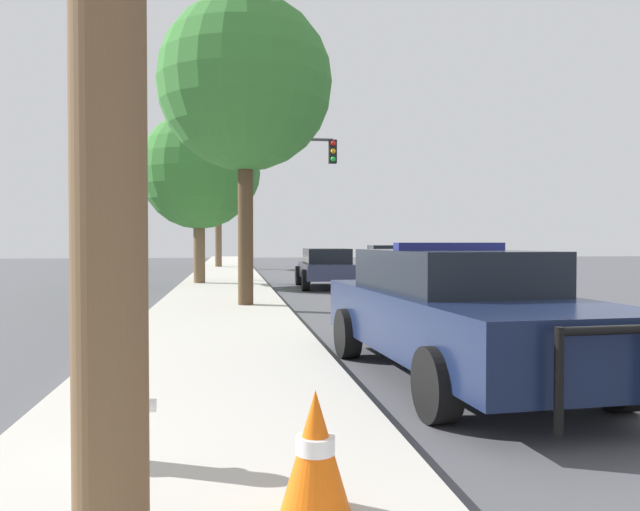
{
  "coord_description": "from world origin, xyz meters",
  "views": [
    {
      "loc": [
        -4.88,
        -5.95,
        1.59
      ],
      "look_at": [
        -1.04,
        20.58,
        0.98
      ],
      "focal_mm": 35.0,
      "sensor_mm": 36.0,
      "label": 1
    }
  ],
  "objects_px": {
    "car_background_midblock": "(326,267)",
    "fire_hydrant": "(115,402)",
    "police_car": "(456,311)",
    "tree_sidewalk_mid": "(199,171)",
    "car_background_oncoming": "(385,258)",
    "tree_sidewalk_near": "(245,84)",
    "traffic_cone": "(315,451)",
    "traffic_light": "(279,178)",
    "tree_sidewalk_far": "(218,173)"
  },
  "relations": [
    {
      "from": "car_background_midblock",
      "to": "traffic_cone",
      "type": "xyz_separation_m",
      "value": [
        -2.8,
        -17.75,
        -0.26
      ]
    },
    {
      "from": "police_car",
      "to": "car_background_oncoming",
      "type": "distance_m",
      "value": 23.94
    },
    {
      "from": "car_background_oncoming",
      "to": "tree_sidewalk_near",
      "type": "height_order",
      "value": "tree_sidewalk_near"
    },
    {
      "from": "police_car",
      "to": "tree_sidewalk_mid",
      "type": "distance_m",
      "value": 16.17
    },
    {
      "from": "fire_hydrant",
      "to": "tree_sidewalk_near",
      "type": "height_order",
      "value": "tree_sidewalk_near"
    },
    {
      "from": "traffic_light",
      "to": "car_background_midblock",
      "type": "bearing_deg",
      "value": -62.13
    },
    {
      "from": "tree_sidewalk_near",
      "to": "traffic_cone",
      "type": "relative_size",
      "value": 10.68
    },
    {
      "from": "police_car",
      "to": "traffic_cone",
      "type": "xyz_separation_m",
      "value": [
        -2.14,
        -3.59,
        -0.33
      ]
    },
    {
      "from": "fire_hydrant",
      "to": "car_background_midblock",
      "type": "height_order",
      "value": "car_background_midblock"
    },
    {
      "from": "traffic_light",
      "to": "tree_sidewalk_mid",
      "type": "bearing_deg",
      "value": -154.41
    },
    {
      "from": "traffic_light",
      "to": "traffic_cone",
      "type": "xyz_separation_m",
      "value": [
        -1.4,
        -20.39,
        -3.54
      ]
    },
    {
      "from": "tree_sidewalk_near",
      "to": "tree_sidewalk_far",
      "type": "bearing_deg",
      "value": 92.65
    },
    {
      "from": "fire_hydrant",
      "to": "car_background_oncoming",
      "type": "height_order",
      "value": "car_background_oncoming"
    },
    {
      "from": "police_car",
      "to": "tree_sidewalk_near",
      "type": "distance_m",
      "value": 9.03
    },
    {
      "from": "car_background_oncoming",
      "to": "tree_sidewalk_near",
      "type": "distance_m",
      "value": 18.0
    },
    {
      "from": "fire_hydrant",
      "to": "tree_sidewalk_near",
      "type": "relative_size",
      "value": 0.11
    },
    {
      "from": "car_background_midblock",
      "to": "fire_hydrant",
      "type": "bearing_deg",
      "value": -101.72
    },
    {
      "from": "traffic_light",
      "to": "tree_sidewalk_near",
      "type": "bearing_deg",
      "value": -99.21
    },
    {
      "from": "police_car",
      "to": "car_background_midblock",
      "type": "relative_size",
      "value": 1.18
    },
    {
      "from": "police_car",
      "to": "traffic_cone",
      "type": "bearing_deg",
      "value": 55.47
    },
    {
      "from": "car_background_midblock",
      "to": "tree_sidewalk_mid",
      "type": "relative_size",
      "value": 0.74
    },
    {
      "from": "car_background_oncoming",
      "to": "car_background_midblock",
      "type": "distance_m",
      "value": 10.23
    },
    {
      "from": "police_car",
      "to": "tree_sidewalk_near",
      "type": "bearing_deg",
      "value": -77.27
    },
    {
      "from": "traffic_cone",
      "to": "traffic_light",
      "type": "bearing_deg",
      "value": 86.07
    },
    {
      "from": "car_background_midblock",
      "to": "tree_sidewalk_near",
      "type": "xyz_separation_m",
      "value": [
        -2.89,
        -6.6,
        4.47
      ]
    },
    {
      "from": "traffic_light",
      "to": "tree_sidewalk_near",
      "type": "xyz_separation_m",
      "value": [
        -1.5,
        -9.24,
        1.19
      ]
    },
    {
      "from": "car_background_midblock",
      "to": "traffic_cone",
      "type": "distance_m",
      "value": 17.97
    },
    {
      "from": "car_background_oncoming",
      "to": "car_background_midblock",
      "type": "height_order",
      "value": "car_background_oncoming"
    },
    {
      "from": "car_background_midblock",
      "to": "tree_sidewalk_far",
      "type": "distance_m",
      "value": 16.62
    },
    {
      "from": "tree_sidewalk_far",
      "to": "tree_sidewalk_near",
      "type": "xyz_separation_m",
      "value": [
        1.02,
        -22.02,
        -0.33
      ]
    },
    {
      "from": "fire_hydrant",
      "to": "tree_sidewalk_near",
      "type": "xyz_separation_m",
      "value": [
        1.11,
        10.23,
        4.65
      ]
    },
    {
      "from": "tree_sidewalk_mid",
      "to": "tree_sidewalk_near",
      "type": "relative_size",
      "value": 0.85
    },
    {
      "from": "car_background_oncoming",
      "to": "tree_sidewalk_far",
      "type": "distance_m",
      "value": 11.42
    },
    {
      "from": "traffic_light",
      "to": "car_background_oncoming",
      "type": "height_order",
      "value": "traffic_light"
    },
    {
      "from": "tree_sidewalk_mid",
      "to": "tree_sidewalk_near",
      "type": "height_order",
      "value": "tree_sidewalk_near"
    },
    {
      "from": "fire_hydrant",
      "to": "tree_sidewalk_far",
      "type": "relative_size",
      "value": 0.1
    },
    {
      "from": "tree_sidewalk_near",
      "to": "tree_sidewalk_mid",
      "type": "bearing_deg",
      "value": 100.31
    },
    {
      "from": "police_car",
      "to": "tree_sidewalk_mid",
      "type": "xyz_separation_m",
      "value": [
        -3.66,
        15.4,
        3.27
      ]
    },
    {
      "from": "police_car",
      "to": "traffic_cone",
      "type": "height_order",
      "value": "police_car"
    },
    {
      "from": "fire_hydrant",
      "to": "traffic_light",
      "type": "xyz_separation_m",
      "value": [
        2.61,
        19.47,
        3.46
      ]
    },
    {
      "from": "car_background_midblock",
      "to": "tree_sidewalk_near",
      "type": "distance_m",
      "value": 8.48
    },
    {
      "from": "tree_sidewalk_far",
      "to": "traffic_cone",
      "type": "bearing_deg",
      "value": -88.07
    },
    {
      "from": "car_background_midblock",
      "to": "tree_sidewalk_far",
      "type": "height_order",
      "value": "tree_sidewalk_far"
    },
    {
      "from": "car_background_oncoming",
      "to": "tree_sidewalk_mid",
      "type": "distance_m",
      "value": 12.3
    },
    {
      "from": "car_background_midblock",
      "to": "tree_sidewalk_mid",
      "type": "xyz_separation_m",
      "value": [
        -4.32,
        1.24,
        3.34
      ]
    },
    {
      "from": "traffic_cone",
      "to": "car_background_oncoming",
      "type": "bearing_deg",
      "value": 75.03
    },
    {
      "from": "police_car",
      "to": "tree_sidewalk_mid",
      "type": "bearing_deg",
      "value": -80.36
    },
    {
      "from": "traffic_cone",
      "to": "police_car",
      "type": "bearing_deg",
      "value": 59.2
    },
    {
      "from": "tree_sidewalk_mid",
      "to": "tree_sidewalk_near",
      "type": "distance_m",
      "value": 8.05
    },
    {
      "from": "traffic_light",
      "to": "fire_hydrant",
      "type": "bearing_deg",
      "value": -97.63
    }
  ]
}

